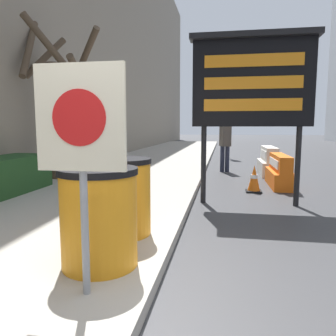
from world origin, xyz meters
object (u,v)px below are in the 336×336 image
at_px(warning_sign, 81,134).
at_px(message_board, 252,82).
at_px(traffic_light_near_curb, 223,102).
at_px(barrel_drum_foreground, 99,217).
at_px(traffic_cone_near, 254,179).
at_px(pedestrian_worker, 225,140).
at_px(jersey_barrier_orange_far, 280,172).
at_px(barrel_drum_middle, 121,196).
at_px(jersey_barrier_white, 269,162).

xyz_separation_m(warning_sign, message_board, (1.55, 3.94, 0.86)).
bearing_deg(warning_sign, traffic_light_near_curb, 85.90).
xyz_separation_m(barrel_drum_foreground, traffic_cone_near, (1.85, 4.59, -0.31)).
relative_size(barrel_drum_foreground, pedestrian_worker, 0.54).
bearing_deg(traffic_light_near_curb, pedestrian_worker, -88.68).
bearing_deg(jersey_barrier_orange_far, warning_sign, -112.15).
bearing_deg(barrel_drum_foreground, warning_sign, -80.17).
relative_size(jersey_barrier_orange_far, traffic_light_near_curb, 0.46).
distance_m(warning_sign, jersey_barrier_orange_far, 6.58).
relative_size(message_board, traffic_cone_near, 5.09).
relative_size(message_board, pedestrian_worker, 1.79).
bearing_deg(traffic_light_near_curb, jersey_barrier_orange_far, -79.43).
height_order(barrel_drum_middle, jersey_barrier_orange_far, barrel_drum_middle).
distance_m(warning_sign, traffic_light_near_curb, 13.92).
bearing_deg(traffic_light_near_curb, warning_sign, -94.10).
height_order(message_board, jersey_barrier_white, message_board).
distance_m(barrel_drum_middle, jersey_barrier_orange_far, 5.23).
distance_m(barrel_drum_middle, jersey_barrier_white, 7.05).
bearing_deg(jersey_barrier_orange_far, jersey_barrier_white, 90.00).
relative_size(barrel_drum_middle, jersey_barrier_orange_far, 0.56).
relative_size(message_board, jersey_barrier_white, 1.92).
height_order(barrel_drum_foreground, message_board, message_board).
bearing_deg(traffic_cone_near, pedestrian_worker, 101.06).
bearing_deg(message_board, pedestrian_worker, 95.55).
relative_size(barrel_drum_middle, traffic_light_near_curb, 0.26).
height_order(barrel_drum_middle, jersey_barrier_white, barrel_drum_middle).
distance_m(jersey_barrier_orange_far, jersey_barrier_white, 2.02).
bearing_deg(message_board, traffic_cone_near, 80.40).
relative_size(barrel_drum_foreground, traffic_cone_near, 1.55).
bearing_deg(traffic_cone_near, traffic_light_near_curb, 95.04).
xyz_separation_m(warning_sign, jersey_barrier_orange_far, (2.45, 6.02, -1.06)).
height_order(barrel_drum_middle, traffic_light_near_curb, traffic_light_near_curb).
bearing_deg(barrel_drum_middle, pedestrian_worker, 79.46).
bearing_deg(jersey_barrier_white, barrel_drum_middle, -111.87).
bearing_deg(jersey_barrier_orange_far, barrel_drum_middle, -120.15).
bearing_deg(jersey_barrier_orange_far, message_board, -113.37).
relative_size(barrel_drum_middle, warning_sign, 0.53).
relative_size(barrel_drum_foreground, jersey_barrier_white, 0.58).
bearing_deg(warning_sign, barrel_drum_foreground, 99.83).
xyz_separation_m(warning_sign, pedestrian_worker, (1.12, 8.44, -0.38)).
xyz_separation_m(barrel_drum_middle, jersey_barrier_orange_far, (2.63, 4.52, -0.26)).
bearing_deg(traffic_light_near_curb, message_board, -86.76).
bearing_deg(barrel_drum_foreground, jersey_barrier_white, 71.20).
bearing_deg(traffic_cone_near, warning_sign, -108.83).
height_order(warning_sign, traffic_cone_near, warning_sign).
height_order(warning_sign, traffic_light_near_curb, traffic_light_near_curb).
height_order(barrel_drum_foreground, traffic_cone_near, barrel_drum_foreground).
bearing_deg(traffic_cone_near, jersey_barrier_white, 76.51).
bearing_deg(jersey_barrier_orange_far, traffic_light_near_curb, 100.57).
relative_size(barrel_drum_foreground, warning_sign, 0.53).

